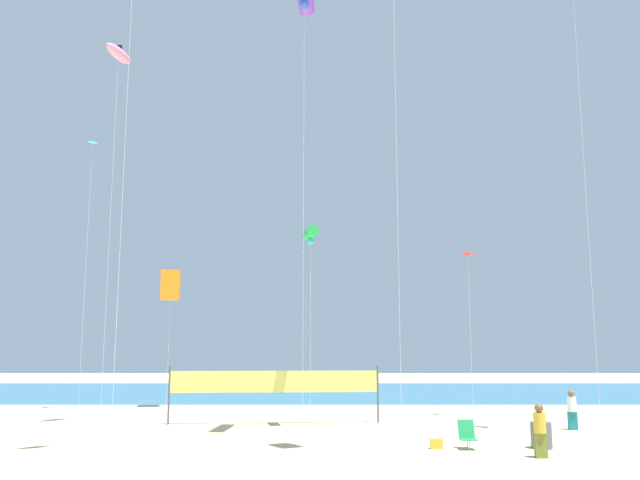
{
  "coord_description": "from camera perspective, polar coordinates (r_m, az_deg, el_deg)",
  "views": [
    {
      "loc": [
        1.84,
        -16.39,
        3.32
      ],
      "look_at": [
        1.93,
        6.9,
        6.98
      ],
      "focal_mm": 37.11,
      "sensor_mm": 36.0,
      "label": 1
    }
  ],
  "objects": [
    {
      "name": "kite_cyan_diamond",
      "position": [
        36.35,
        -19.26,
        7.19
      ],
      "size": [
        0.63,
        0.63,
        13.79
      ],
      "color": "silver",
      "rests_on": "ground"
    },
    {
      "name": "folding_beach_chair",
      "position": [
        22.51,
        12.34,
        -16.01
      ],
      "size": [
        0.52,
        0.65,
        0.89
      ],
      "rotation": [
        0.0,
        0.0,
        0.35
      ],
      "color": "#1E8C4C",
      "rests_on": "ground"
    },
    {
      "name": "kite_orange_box",
      "position": [
        36.27,
        -12.99,
        -3.82
      ],
      "size": [
        1.12,
        1.12,
        7.19
      ],
      "color": "silver",
      "rests_on": "ground"
    },
    {
      "name": "kite_green_tube",
      "position": [
        27.24,
        -1.05,
        0.54
      ],
      "size": [
        0.71,
        1.33,
        8.08
      ],
      "color": "silver",
      "rests_on": "ground"
    },
    {
      "name": "beach_handbag",
      "position": [
        22.38,
        9.75,
        -16.93
      ],
      "size": [
        0.39,
        0.19,
        0.31
      ],
      "primitive_type": "cube",
      "color": "gold",
      "rests_on": "ground"
    },
    {
      "name": "volleyball_net",
      "position": [
        28.68,
        -4.16,
        -12.26
      ],
      "size": [
        8.86,
        0.75,
        2.4
      ],
      "color": "#4C4C51",
      "rests_on": "ground"
    },
    {
      "name": "kite_pink_inflatable",
      "position": [
        30.78,
        -17.21,
        15.04
      ],
      "size": [
        1.15,
        1.56,
        16.07
      ],
      "color": "silver",
      "rests_on": "ground"
    },
    {
      "name": "ocean_band",
      "position": [
        47.32,
        -2.52,
        -12.94
      ],
      "size": [
        120.0,
        20.0,
        0.01
      ],
      "primitive_type": "cube",
      "color": "teal",
      "rests_on": "ground"
    },
    {
      "name": "kite_red_diamond",
      "position": [
        31.87,
        12.41,
        -1.44
      ],
      "size": [
        0.47,
        0.48,
        7.68
      ],
      "color": "silver",
      "rests_on": "ground"
    },
    {
      "name": "trash_barrel",
      "position": [
        23.23,
        18.3,
        -15.68
      ],
      "size": [
        0.66,
        0.66,
        0.83
      ],
      "primitive_type": "cylinder",
      "color": "#595960",
      "rests_on": "ground"
    },
    {
      "name": "beachgoer_mustard_shirt",
      "position": [
        21.3,
        18.2,
        -15.2
      ],
      "size": [
        0.36,
        0.36,
        1.56
      ],
      "rotation": [
        0.0,
        0.0,
        1.13
      ],
      "color": "olive",
      "rests_on": "ground"
    },
    {
      "name": "beachgoer_white_shirt",
      "position": [
        28.43,
        20.67,
        -13.43
      ],
      "size": [
        0.35,
        0.35,
        1.52
      ],
      "rotation": [
        0.0,
        0.0,
        3.32
      ],
      "color": "#19727A",
      "rests_on": "ground"
    }
  ]
}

